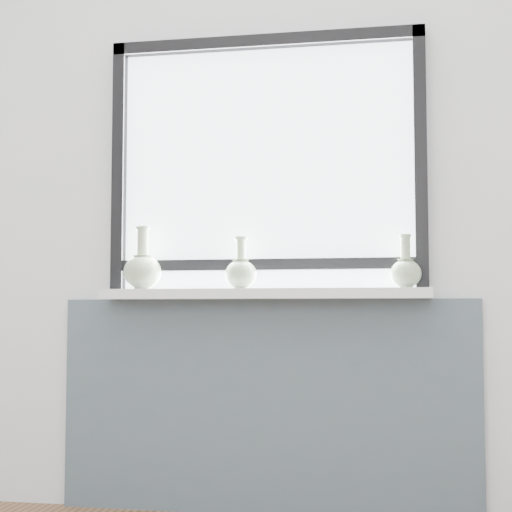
% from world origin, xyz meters
% --- Properties ---
extents(back_wall, '(3.60, 0.02, 2.60)m').
position_xyz_m(back_wall, '(0.00, 1.81, 1.30)').
color(back_wall, silver).
rests_on(back_wall, ground).
extents(apron_panel, '(1.70, 0.03, 0.86)m').
position_xyz_m(apron_panel, '(0.00, 1.78, 0.43)').
color(apron_panel, '#47525F').
rests_on(apron_panel, ground).
extents(windowsill, '(1.32, 0.18, 0.04)m').
position_xyz_m(windowsill, '(0.00, 1.71, 0.88)').
color(windowsill, silver).
rests_on(windowsill, apron_panel).
extents(window, '(1.30, 0.06, 1.05)m').
position_xyz_m(window, '(0.00, 1.77, 1.44)').
color(window, black).
rests_on(window, windowsill).
extents(vase_a, '(0.16, 0.16, 0.26)m').
position_xyz_m(vase_a, '(-0.51, 1.72, 0.98)').
color(vase_a, '#A8C197').
rests_on(vase_a, windowsill).
extents(vase_b, '(0.13, 0.13, 0.21)m').
position_xyz_m(vase_b, '(-0.09, 1.72, 0.97)').
color(vase_b, '#A8C197').
rests_on(vase_b, windowsill).
extents(vase_c, '(0.12, 0.12, 0.21)m').
position_xyz_m(vase_c, '(0.56, 1.70, 0.97)').
color(vase_c, '#A8C197').
rests_on(vase_c, windowsill).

